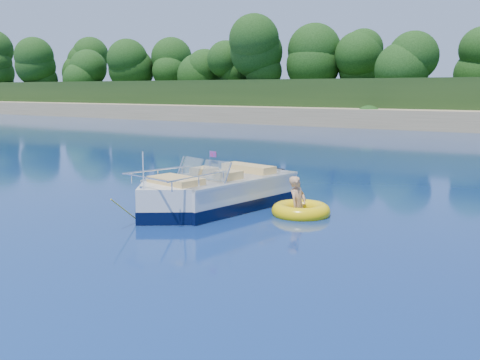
{
  "coord_description": "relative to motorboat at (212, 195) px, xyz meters",
  "views": [
    {
      "loc": [
        6.74,
        -7.02,
        3.07
      ],
      "look_at": [
        -0.24,
        4.03,
        0.85
      ],
      "focal_mm": 40.0,
      "sensor_mm": 36.0,
      "label": 1
    }
  ],
  "objects": [
    {
      "name": "ground",
      "position": [
        1.11,
        -4.08,
        -0.37
      ],
      "size": [
        160.0,
        160.0,
        0.0
      ],
      "primitive_type": "plane",
      "color": "#0B1C4F",
      "rests_on": "ground"
    },
    {
      "name": "motorboat",
      "position": [
        0.0,
        0.0,
        0.0
      ],
      "size": [
        2.73,
        5.67,
        1.9
      ],
      "rotation": [
        0.0,
        0.0,
        -0.19
      ],
      "color": "silver",
      "rests_on": "ground"
    },
    {
      "name": "tow_tube",
      "position": [
        2.23,
        0.63,
        -0.27
      ],
      "size": [
        1.93,
        1.93,
        0.39
      ],
      "rotation": [
        0.0,
        0.0,
        -0.42
      ],
      "color": "yellow",
      "rests_on": "ground"
    },
    {
      "name": "boy",
      "position": [
        2.14,
        0.67,
        -0.37
      ],
      "size": [
        0.4,
        0.85,
        1.64
      ],
      "primitive_type": "imported",
      "rotation": [
        0.0,
        -0.17,
        1.53
      ],
      "color": "tan",
      "rests_on": "ground"
    }
  ]
}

